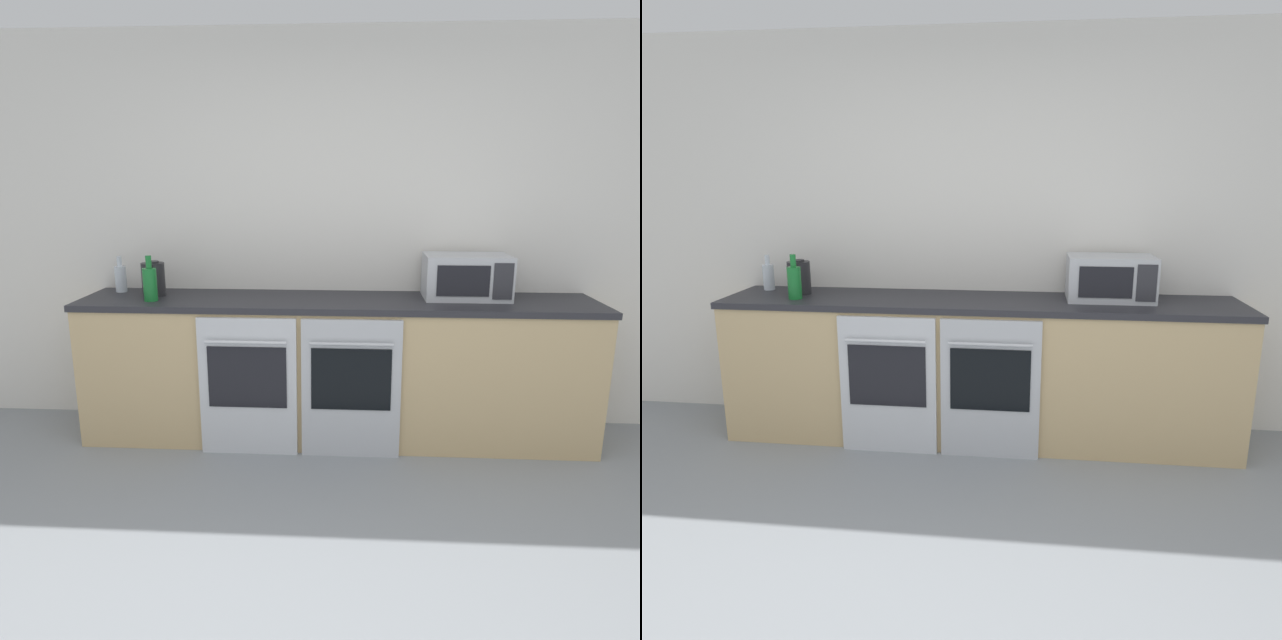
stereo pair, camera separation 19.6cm
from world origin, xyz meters
TOP-DOWN VIEW (x-y plane):
  - wall_back at (0.00, 2.23)m, footprint 10.00×0.06m
  - counter_back at (0.00, 1.91)m, footprint 3.26×0.60m
  - oven_left at (-0.53, 1.60)m, footprint 0.60×0.06m
  - oven_right at (0.10, 1.60)m, footprint 0.60×0.06m
  - microwave at (0.82, 1.99)m, footprint 0.53×0.34m
  - bottle_green at (-1.16, 1.78)m, footprint 0.09×0.09m
  - bottle_clear at (-1.46, 2.06)m, footprint 0.08×0.08m
  - kettle at (-1.20, 1.95)m, footprint 0.15×0.15m

SIDE VIEW (x-z plane):
  - oven_left at x=-0.53m, z-range 0.01..0.88m
  - oven_right at x=0.10m, z-range 0.01..0.88m
  - counter_back at x=0.00m, z-range 0.00..0.93m
  - bottle_clear at x=-1.46m, z-range 0.90..1.14m
  - kettle at x=-1.20m, z-range 0.92..1.15m
  - bottle_green at x=-1.16m, z-range 0.90..1.18m
  - microwave at x=0.82m, z-range 0.93..1.21m
  - wall_back at x=0.00m, z-range 0.00..2.60m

